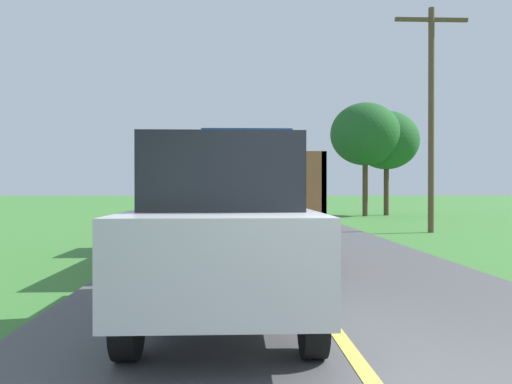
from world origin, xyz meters
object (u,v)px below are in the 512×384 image
roadside_tree_near_left (365,134)px  following_car (224,229)px  roadside_tree_mid_right (386,141)px  utility_pole_roadside (431,110)px  banana_truck_near (248,189)px  banana_truck_far (244,189)px

roadside_tree_near_left → following_car: bearing=-107.8°
roadside_tree_mid_right → utility_pole_roadside: bearing=-98.8°
roadside_tree_mid_right → following_car: size_ratio=1.40×
roadside_tree_near_left → roadside_tree_mid_right: 1.60m
banana_truck_near → roadside_tree_near_left: 17.40m
roadside_tree_mid_right → following_car: roadside_tree_mid_right is taller
banana_truck_far → following_car: 16.30m
banana_truck_near → roadside_tree_mid_right: 18.63m
banana_truck_far → roadside_tree_mid_right: size_ratio=1.02×
banana_truck_near → banana_truck_far: same height
roadside_tree_mid_right → banana_truck_near: bearing=-115.8°
banana_truck_far → roadside_tree_near_left: bearing=41.3°
banana_truck_far → following_car: banana_truck_far is taller
banana_truck_near → utility_pole_roadside: size_ratio=0.77×
banana_truck_far → following_car: bearing=-91.8°
roadside_tree_near_left → roadside_tree_mid_right: (1.37, 0.78, -0.25)m
roadside_tree_near_left → following_car: 23.42m
banana_truck_far → roadside_tree_near_left: 9.23m
utility_pole_roadside → roadside_tree_near_left: utility_pole_roadside is taller
banana_truck_near → roadside_tree_mid_right: size_ratio=1.02×
banana_truck_near → following_car: size_ratio=1.42×
banana_truck_near → roadside_tree_near_left: roadside_tree_near_left is taller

